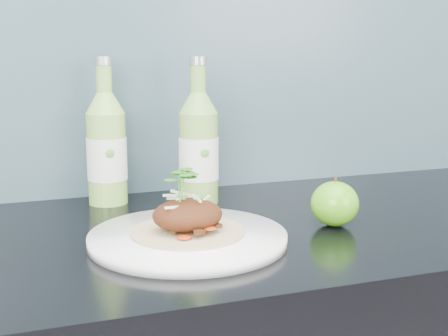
# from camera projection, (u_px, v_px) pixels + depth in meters

# --- Properties ---
(subway_backsplash) EXTENTS (4.00, 0.02, 0.70)m
(subway_backsplash) POSITION_uv_depth(u_px,v_px,m) (155.00, 17.00, 1.23)
(subway_backsplash) COLOR #6E9AAD
(subway_backsplash) RESTS_ON kitchen_counter
(dinner_plate) EXTENTS (0.34, 0.34, 0.02)m
(dinner_plate) POSITION_uv_depth(u_px,v_px,m) (188.00, 238.00, 0.95)
(dinner_plate) COLOR white
(dinner_plate) RESTS_ON kitchen_counter
(pork_taco) EXTENTS (0.17, 0.17, 0.10)m
(pork_taco) POSITION_uv_depth(u_px,v_px,m) (187.00, 214.00, 0.94)
(pork_taco) COLOR tan
(pork_taco) RESTS_ON dinner_plate
(green_apple) EXTENTS (0.08, 0.08, 0.09)m
(green_apple) POSITION_uv_depth(u_px,v_px,m) (335.00, 204.00, 1.03)
(green_apple) COLOR #3D9910
(green_apple) RESTS_ON kitchen_counter
(cider_bottle_left) EXTENTS (0.09, 0.09, 0.28)m
(cider_bottle_left) POSITION_uv_depth(u_px,v_px,m) (107.00, 149.00, 1.17)
(cider_bottle_left) COLOR #88C150
(cider_bottle_left) RESTS_ON kitchen_counter
(cider_bottle_right) EXTENTS (0.10, 0.10, 0.28)m
(cider_bottle_right) POSITION_uv_depth(u_px,v_px,m) (199.00, 149.00, 1.17)
(cider_bottle_right) COLOR #7EB34A
(cider_bottle_right) RESTS_ON kitchen_counter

